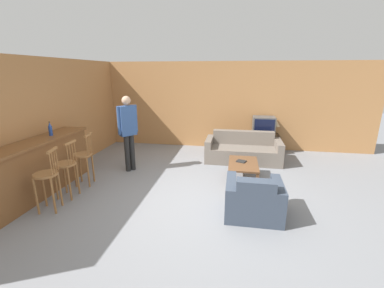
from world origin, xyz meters
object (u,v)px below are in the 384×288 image
at_px(couch_far, 243,151).
at_px(person_by_window, 128,129).
at_px(tv, 264,126).
at_px(armchair_near, 254,200).
at_px(table_lamp, 276,123).
at_px(bar_chair_near, 47,179).
at_px(tv_unit, 262,143).
at_px(book_on_table, 241,161).
at_px(bottle, 50,129).
at_px(coffee_table, 243,165).
at_px(bar_chair_mid, 66,168).
at_px(bar_chair_far, 84,158).

xyz_separation_m(couch_far, person_by_window, (-2.68, -1.17, 0.75)).
bearing_deg(tv, person_by_window, -147.77).
bearing_deg(armchair_near, table_lamp, 77.73).
xyz_separation_m(bar_chair_near, tv_unit, (3.87, 4.04, -0.32)).
bearing_deg(book_on_table, bottle, -165.92).
relative_size(bottle, person_by_window, 0.16).
bearing_deg(bottle, armchair_near, -7.80).
bearing_deg(person_by_window, bottle, -139.50).
xyz_separation_m(couch_far, coffee_table, (-0.02, -1.31, 0.07)).
height_order(couch_far, tv, tv).
distance_m(armchair_near, person_by_window, 3.30).
xyz_separation_m(bottle, book_on_table, (3.81, 0.96, -0.78)).
xyz_separation_m(bar_chair_mid, couch_far, (3.29, 2.65, -0.30)).
height_order(bar_chair_near, table_lamp, bar_chair_near).
relative_size(bar_chair_mid, tv, 1.76).
bearing_deg(bottle, coffee_table, 12.87).
height_order(bar_chair_far, coffee_table, bar_chair_far).
bearing_deg(book_on_table, bar_chair_far, -165.13).
height_order(bar_chair_near, tv_unit, bar_chair_near).
bearing_deg(bar_chair_near, table_lamp, 43.91).
bearing_deg(tv_unit, tv, -90.00).
bearing_deg(bar_chair_near, tv_unit, 46.25).
distance_m(bar_chair_far, table_lamp, 5.16).
relative_size(bar_chair_far, book_on_table, 4.45).
relative_size(bar_chair_far, bottle, 3.86).
xyz_separation_m(bar_chair_mid, tv_unit, (3.87, 3.55, -0.32)).
height_order(bottle, person_by_window, person_by_window).
relative_size(bar_chair_near, coffee_table, 1.09).
distance_m(bar_chair_near, armchair_near, 3.45).
distance_m(bar_chair_mid, bar_chair_far, 0.57).
xyz_separation_m(armchair_near, tv, (0.46, 3.62, 0.51)).
xyz_separation_m(bar_chair_far, tv_unit, (3.87, 2.98, -0.32)).
height_order(bar_chair_far, bottle, bottle).
relative_size(book_on_table, person_by_window, 0.14).
xyz_separation_m(bar_chair_far, coffee_table, (3.27, 0.78, -0.24)).
bearing_deg(bar_chair_near, couch_far, 43.76).
bearing_deg(person_by_window, couch_far, 23.52).
bearing_deg(couch_far, bar_chair_near, -136.24).
height_order(armchair_near, coffee_table, armchair_near).
xyz_separation_m(couch_far, table_lamp, (0.91, 0.89, 0.60)).
xyz_separation_m(bar_chair_near, table_lamp, (4.20, 4.04, 0.30)).
relative_size(tv, table_lamp, 1.28).
xyz_separation_m(bar_chair_far, couch_far, (3.29, 2.09, -0.30)).
distance_m(bar_chair_near, tv_unit, 5.60).
bearing_deg(table_lamp, tv, -179.46).
bearing_deg(couch_far, bar_chair_far, -147.59).
xyz_separation_m(bar_chair_near, person_by_window, (0.61, 1.98, 0.45)).
bearing_deg(book_on_table, armchair_near, -82.97).
relative_size(bar_chair_mid, couch_far, 0.56).
relative_size(coffee_table, tv_unit, 1.05).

